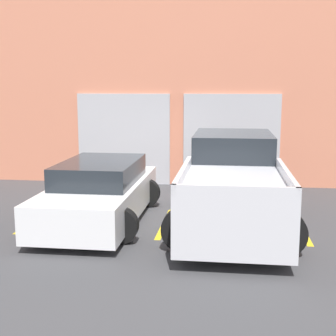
% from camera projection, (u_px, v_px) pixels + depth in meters
% --- Properties ---
extents(ground_plane, '(28.00, 28.00, 0.00)m').
position_uv_depth(ground_plane, '(171.00, 210.00, 10.86)').
color(ground_plane, '#3D3D3F').
extents(shophouse_building, '(16.98, 0.68, 5.81)m').
position_uv_depth(shophouse_building, '(185.00, 86.00, 13.59)').
color(shophouse_building, '#D17A5B').
rests_on(shophouse_building, ground).
extents(pickup_truck, '(2.48, 5.29, 1.79)m').
position_uv_depth(pickup_truck, '(233.00, 183.00, 9.75)').
color(pickup_truck, silver).
rests_on(pickup_truck, ground).
extents(sedan_white, '(2.18, 4.36, 1.29)m').
position_uv_depth(sedan_white, '(100.00, 193.00, 9.92)').
color(sedan_white, white).
rests_on(sedan_white, ground).
extents(parking_stripe_far_left, '(0.12, 2.20, 0.01)m').
position_uv_depth(parking_stripe_far_left, '(38.00, 219.00, 10.18)').
color(parking_stripe_far_left, gold).
rests_on(parking_stripe_far_left, ground).
extents(parking_stripe_left, '(0.12, 2.20, 0.01)m').
position_uv_depth(parking_stripe_left, '(165.00, 223.00, 9.83)').
color(parking_stripe_left, gold).
rests_on(parking_stripe_left, ground).
extents(parking_stripe_centre, '(0.12, 2.20, 0.01)m').
position_uv_depth(parking_stripe_centre, '(301.00, 228.00, 9.47)').
color(parking_stripe_centre, gold).
rests_on(parking_stripe_centre, ground).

